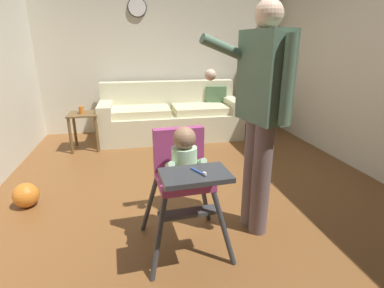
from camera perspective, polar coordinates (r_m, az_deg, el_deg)
ground at (r=2.84m, az=1.99°, el=-12.48°), size 5.63×7.04×0.10m
wall_far at (r=5.14m, az=-5.29°, el=17.89°), size 4.83×0.06×2.72m
couch at (r=4.76m, az=-4.03°, el=5.35°), size 2.18×0.86×0.86m
high_chair at (r=2.00m, az=-1.60°, el=-4.62°), size 0.64×0.75×0.93m
adult_standing at (r=2.18m, az=13.23°, el=6.20°), size 0.58×0.50×1.70m
toy_ball at (r=3.13m, az=-29.48°, el=-8.62°), size 0.23×0.23×0.23m
side_table at (r=4.39m, az=-20.14°, el=3.82°), size 0.40×0.40×0.52m
sippy_cup at (r=4.36m, az=-20.62°, el=6.22°), size 0.07×0.07×0.10m
wall_clock at (r=5.10m, az=-10.59°, el=24.61°), size 0.30×0.04×0.30m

